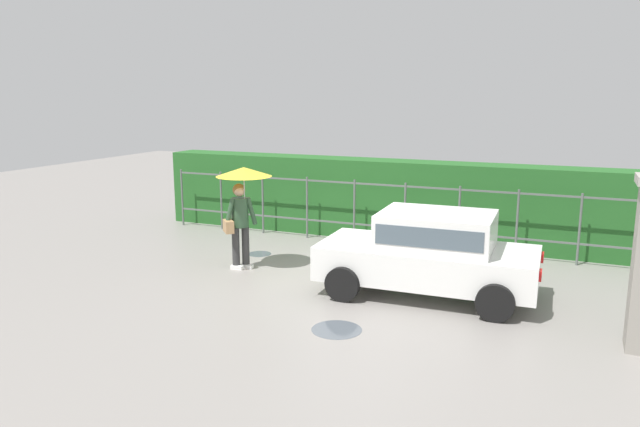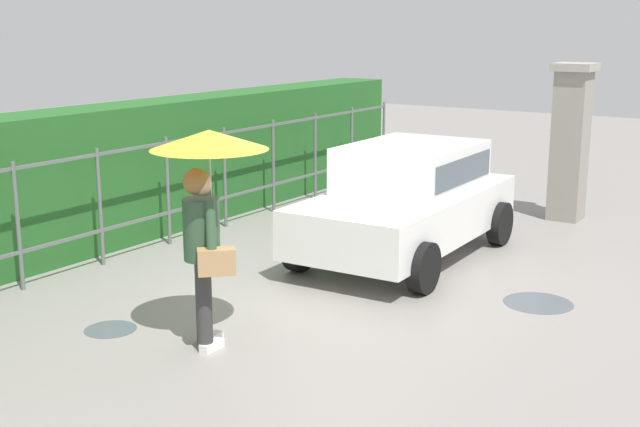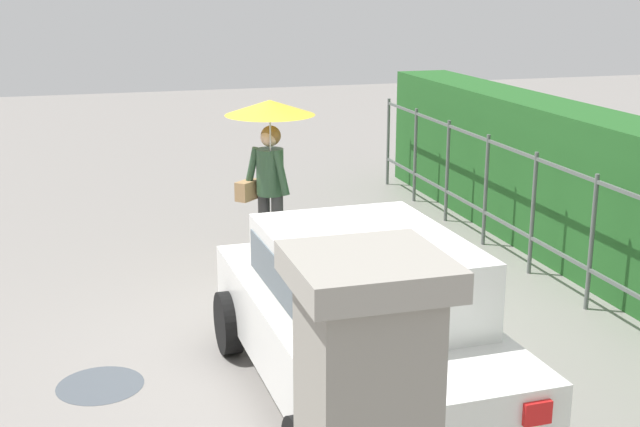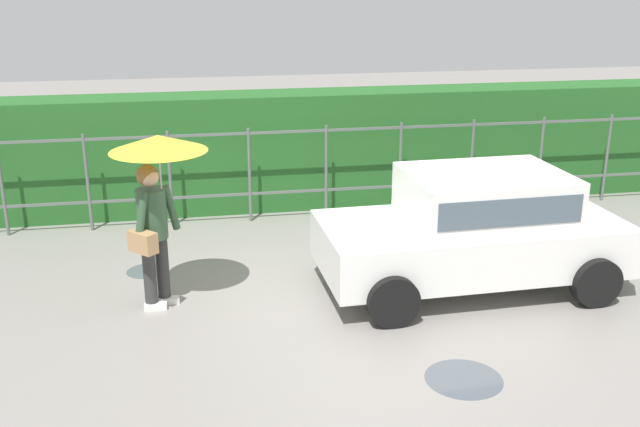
# 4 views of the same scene
# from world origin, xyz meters

# --- Properties ---
(ground_plane) EXTENTS (40.00, 40.00, 0.00)m
(ground_plane) POSITION_xyz_m (0.00, 0.00, 0.00)
(ground_plane) COLOR gray
(car) EXTENTS (3.78, 1.95, 1.48)m
(car) POSITION_xyz_m (1.49, -0.01, 0.80)
(car) COLOR white
(car) RESTS_ON ground
(pedestrian) EXTENTS (1.09, 1.09, 2.06)m
(pedestrian) POSITION_xyz_m (-2.32, 0.11, 1.56)
(pedestrian) COLOR #333333
(pedestrian) RESTS_ON ground
(fence_section) EXTENTS (12.23, 0.05, 1.50)m
(fence_section) POSITION_xyz_m (0.20, 3.03, 0.83)
(fence_section) COLOR #59605B
(fence_section) RESTS_ON ground
(puddle_near) EXTENTS (0.76, 0.76, 0.00)m
(puddle_near) POSITION_xyz_m (0.58, -2.11, 0.00)
(puddle_near) COLOR #4C545B
(puddle_near) RESTS_ON ground
(puddle_far) EXTENTS (0.53, 0.53, 0.00)m
(puddle_far) POSITION_xyz_m (-2.58, 1.22, 0.00)
(puddle_far) COLOR #4C545B
(puddle_far) RESTS_ON ground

